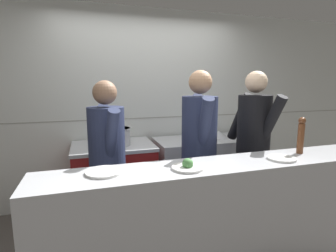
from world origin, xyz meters
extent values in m
cube|color=silver|center=(0.00, 1.45, 1.30)|extent=(8.00, 0.06, 2.60)
cube|color=gray|center=(0.00, 1.41, 1.15)|extent=(8.00, 0.00, 0.01)
cube|color=maroon|center=(-0.51, 1.05, 0.43)|extent=(0.95, 0.70, 0.85)
cube|color=#B7BABF|center=(-0.51, 1.05, 0.87)|extent=(0.97, 0.71, 0.04)
cube|color=#B7BABF|center=(-0.51, 0.71, 0.49)|extent=(0.85, 0.03, 0.10)
cube|color=#B7BABF|center=(0.73, 1.05, 0.44)|extent=(1.38, 0.65, 0.89)
cube|color=black|center=(0.73, 0.74, 0.05)|extent=(1.35, 0.04, 0.10)
cube|color=#B7BABF|center=(0.22, -0.29, 0.50)|extent=(2.91, 0.45, 0.99)
cylinder|color=#B7BABF|center=(-0.47, 0.99, 1.00)|extent=(0.32, 0.32, 0.21)
cylinder|color=#B7BABF|center=(-0.47, 0.99, 1.10)|extent=(0.34, 0.34, 0.01)
cone|color=#B7BABF|center=(0.91, 1.05, 0.93)|extent=(0.28, 0.28, 0.09)
cube|color=#B7BABF|center=(0.82, 0.92, 0.89)|extent=(0.23, 0.15, 0.01)
cube|color=black|center=(0.66, 0.83, 0.90)|extent=(0.11, 0.08, 0.02)
cylinder|color=white|center=(-0.70, -0.24, 1.00)|extent=(0.27, 0.27, 0.02)
cylinder|color=white|center=(-0.10, -0.34, 1.00)|extent=(0.24, 0.24, 0.02)
sphere|color=#4C8C47|center=(-0.10, -0.34, 1.03)|extent=(0.08, 0.08, 0.08)
cylinder|color=white|center=(0.75, -0.34, 1.00)|extent=(0.24, 0.24, 0.02)
cylinder|color=brown|center=(1.04, -0.23, 1.13)|extent=(0.06, 0.06, 0.28)
sphere|color=brown|center=(1.04, -0.23, 1.30)|extent=(0.06, 0.06, 0.06)
cube|color=black|center=(-0.63, 0.34, 0.39)|extent=(0.31, 0.23, 0.77)
cylinder|color=#262D4C|center=(-0.63, 0.34, 1.09)|extent=(0.38, 0.38, 0.64)
sphere|color=#8C664C|center=(-0.63, 0.34, 1.54)|extent=(0.22, 0.22, 0.22)
cylinder|color=#262D4C|center=(-0.66, 0.54, 1.17)|extent=(0.15, 0.33, 0.54)
cylinder|color=#262D4C|center=(-0.60, 0.14, 1.17)|extent=(0.15, 0.33, 0.54)
cube|color=black|center=(0.28, 0.29, 0.41)|extent=(0.34, 0.25, 0.82)
cylinder|color=#262D4C|center=(0.28, 0.29, 1.16)|extent=(0.42, 0.42, 0.68)
sphere|color=tan|center=(0.28, 0.29, 1.64)|extent=(0.23, 0.23, 0.23)
cylinder|color=#262D4C|center=(0.32, 0.50, 1.24)|extent=(0.17, 0.35, 0.57)
cylinder|color=#262D4C|center=(0.24, 0.08, 1.24)|extent=(0.17, 0.35, 0.57)
cube|color=black|center=(0.94, 0.32, 0.41)|extent=(0.34, 0.26, 0.82)
cylinder|color=black|center=(0.94, 0.32, 1.16)|extent=(0.43, 0.43, 0.68)
sphere|color=beige|center=(0.94, 0.32, 1.64)|extent=(0.23, 0.23, 0.23)
cylinder|color=black|center=(0.89, 0.52, 1.24)|extent=(0.18, 0.36, 0.57)
cylinder|color=black|center=(0.98, 0.11, 1.24)|extent=(0.18, 0.36, 0.57)
camera|label=1|loc=(-0.80, -2.09, 1.64)|focal=28.00mm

